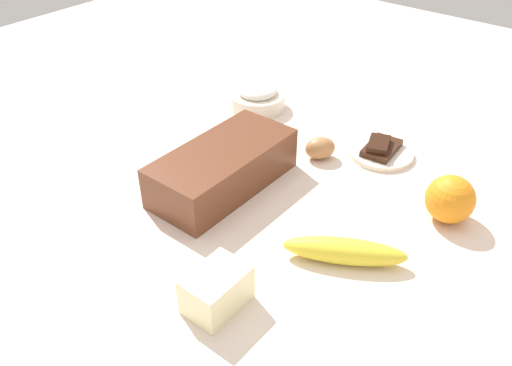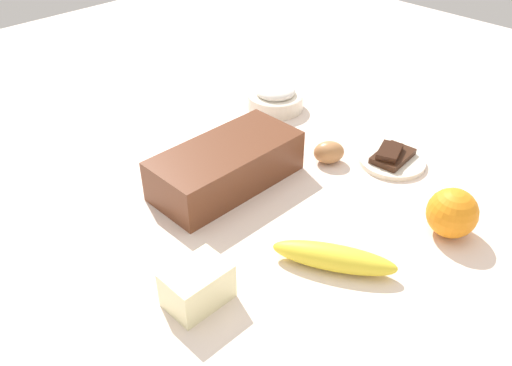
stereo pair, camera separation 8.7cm
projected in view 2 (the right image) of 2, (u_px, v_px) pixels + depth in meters
The scene contains 8 objects.
ground_plane at pixel (256, 206), 0.96m from camera, with size 2.40×2.40×0.02m, color beige.
loaf_pan at pixel (226, 165), 0.97m from camera, with size 0.28×0.13×0.08m.
flour_bowl at pixel (275, 98), 1.22m from camera, with size 0.13×0.13×0.06m.
banana at pixel (334, 258), 0.80m from camera, with size 0.19×0.04×0.04m, color yellow.
orange_fruit at pixel (452, 213), 0.86m from camera, with size 0.08×0.08×0.08m, color orange.
butter_block at pixel (197, 286), 0.74m from camera, with size 0.09×0.06×0.06m, color #F4EDB2.
egg_near_butter at pixel (329, 152), 1.04m from camera, with size 0.04×0.04×0.06m, color #B37949.
chocolate_plate at pixel (392, 159), 1.04m from camera, with size 0.13×0.13×0.03m.
Camera 2 is at (0.53, 0.54, 0.58)m, focal length 37.41 mm.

